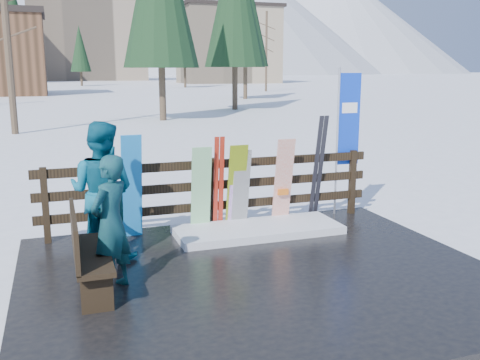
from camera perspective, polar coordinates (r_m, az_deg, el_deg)
name	(u,v)px	position (r m, az deg, el deg)	size (l,w,h in m)	color
ground	(262,279)	(6.99, 2.32, -10.49)	(700.00, 700.00, 0.00)	white
deck	(262,276)	(6.97, 2.32, -10.19)	(6.00, 5.00, 0.08)	black
fence	(213,188)	(8.76, -2.87, -0.82)	(5.60, 0.10, 1.15)	black
snow_patch	(258,230)	(8.54, 1.95, -5.31)	(2.63, 1.00, 0.12)	white
bench	(85,250)	(6.49, -16.19, -7.14)	(0.41, 1.50, 0.97)	black
snowboard_0	(132,187)	(8.25, -11.47, -0.75)	(0.30, 0.03, 1.65)	#1B80D7
snowboard_1	(201,190)	(8.48, -4.18, -1.03)	(0.31, 0.03, 1.40)	white
snowboard_2	(236,187)	(8.65, -0.39, -0.71)	(0.30, 0.03, 1.42)	#D6FF11
snowboard_3	(237,187)	(8.65, -0.32, -0.76)	(0.26, 0.03, 1.40)	white
snowboard_4	(241,189)	(8.68, 0.10, -0.96)	(0.28, 0.03, 1.33)	black
snowboard_5	(283,181)	(8.93, 4.63, -0.16)	(0.31, 0.03, 1.47)	white
ski_pair_a	(219,183)	(8.61, -2.30, -0.33)	(0.16, 0.18, 1.53)	#A52314
ski_pair_b	(318,168)	(9.25, 8.34, 1.29)	(0.17, 0.36, 1.81)	black
rental_flag	(346,125)	(9.62, 11.25, 5.81)	(0.45, 0.04, 2.60)	silver
person_front	(111,223)	(6.40, -13.61, -4.52)	(0.59, 0.39, 1.61)	#105146
person_back	(102,191)	(7.46, -14.52, -1.15)	(0.92, 0.72, 1.90)	#0A546E
resort_buildings	(67,34)	(121.69, -17.98, 14.56)	(73.00, 87.60, 22.60)	tan
trees	(115,39)	(55.26, -13.21, 14.41)	(42.03, 68.76, 11.53)	#382B1E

